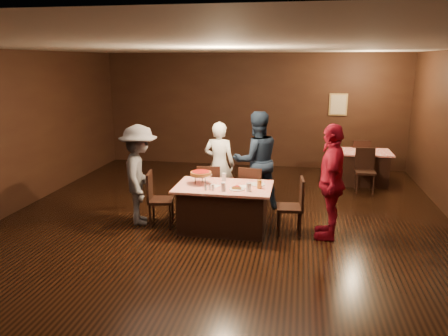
# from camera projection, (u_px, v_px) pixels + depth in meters

# --- Properties ---
(room) EXTENTS (10.00, 10.04, 3.02)m
(room) POSITION_uv_depth(u_px,v_px,m) (218.00, 105.00, 6.72)
(room) COLOR black
(room) RESTS_ON ground
(main_table) EXTENTS (1.60, 1.00, 0.77)m
(main_table) POSITION_uv_depth(u_px,v_px,m) (224.00, 208.00, 7.36)
(main_table) COLOR red
(main_table) RESTS_ON ground
(back_table) EXTENTS (1.30, 0.90, 0.77)m
(back_table) POSITION_uv_depth(u_px,v_px,m) (361.00, 167.00, 10.13)
(back_table) COLOR #BA0C0C
(back_table) RESTS_ON ground
(chair_far_left) EXTENTS (0.46, 0.46, 0.95)m
(chair_far_left) POSITION_uv_depth(u_px,v_px,m) (210.00, 189.00, 8.12)
(chair_far_left) COLOR black
(chair_far_left) RESTS_ON ground
(chair_far_right) EXTENTS (0.47, 0.47, 0.95)m
(chair_far_right) POSITION_uv_depth(u_px,v_px,m) (252.00, 191.00, 7.99)
(chair_far_right) COLOR black
(chair_far_right) RESTS_ON ground
(chair_end_left) EXTENTS (0.48, 0.48, 0.95)m
(chair_end_left) POSITION_uv_depth(u_px,v_px,m) (161.00, 199.00, 7.53)
(chair_end_left) COLOR black
(chair_end_left) RESTS_ON ground
(chair_end_right) EXTENTS (0.46, 0.46, 0.95)m
(chair_end_right) POSITION_uv_depth(u_px,v_px,m) (290.00, 206.00, 7.15)
(chair_end_right) COLOR black
(chair_end_right) RESTS_ON ground
(chair_back_near) EXTENTS (0.42, 0.42, 0.95)m
(chair_back_near) POSITION_uv_depth(u_px,v_px,m) (365.00, 171.00, 9.44)
(chair_back_near) COLOR black
(chair_back_near) RESTS_ON ground
(chair_back_far) EXTENTS (0.49, 0.49, 0.95)m
(chair_back_far) POSITION_uv_depth(u_px,v_px,m) (358.00, 158.00, 10.68)
(chair_back_far) COLOR black
(chair_back_far) RESTS_ON ground
(diner_white_jacket) EXTENTS (0.65, 0.47, 1.67)m
(diner_white_jacket) POSITION_uv_depth(u_px,v_px,m) (219.00, 164.00, 8.48)
(diner_white_jacket) COLOR white
(diner_white_jacket) RESTS_ON ground
(diner_navy_hoodie) EXTENTS (1.12, 1.02, 1.88)m
(diner_navy_hoodie) POSITION_uv_depth(u_px,v_px,m) (256.00, 161.00, 8.33)
(diner_navy_hoodie) COLOR #131F31
(diner_navy_hoodie) RESTS_ON ground
(diner_grey_knit) EXTENTS (0.96, 1.27, 1.75)m
(diner_grey_knit) POSITION_uv_depth(u_px,v_px,m) (140.00, 175.00, 7.55)
(diner_grey_knit) COLOR #4F4F54
(diner_grey_knit) RESTS_ON ground
(diner_red_shirt) EXTENTS (0.53, 1.12, 1.86)m
(diner_red_shirt) POSITION_uv_depth(u_px,v_px,m) (331.00, 182.00, 6.92)
(diner_red_shirt) COLOR #A31027
(diner_red_shirt) RESTS_ON ground
(pizza_stand) EXTENTS (0.38, 0.38, 0.22)m
(pizza_stand) POSITION_uv_depth(u_px,v_px,m) (201.00, 173.00, 7.34)
(pizza_stand) COLOR black
(pizza_stand) RESTS_ON main_table
(plate_with_slice) EXTENTS (0.25, 0.25, 0.06)m
(plate_with_slice) POSITION_uv_depth(u_px,v_px,m) (237.00, 188.00, 7.05)
(plate_with_slice) COLOR white
(plate_with_slice) RESTS_ON main_table
(plate_empty) EXTENTS (0.25, 0.25, 0.01)m
(plate_empty) POSITION_uv_depth(u_px,v_px,m) (257.00, 184.00, 7.32)
(plate_empty) COLOR white
(plate_empty) RESTS_ON main_table
(glass_front_left) EXTENTS (0.08, 0.08, 0.14)m
(glass_front_left) POSITION_uv_depth(u_px,v_px,m) (223.00, 187.00, 6.96)
(glass_front_left) COLOR silver
(glass_front_left) RESTS_ON main_table
(glass_front_right) EXTENTS (0.08, 0.08, 0.14)m
(glass_front_right) POSITION_uv_depth(u_px,v_px,m) (249.00, 187.00, 6.94)
(glass_front_right) COLOR silver
(glass_front_right) RESTS_ON main_table
(glass_amber) EXTENTS (0.08, 0.08, 0.14)m
(glass_amber) POSITION_uv_depth(u_px,v_px,m) (259.00, 184.00, 7.10)
(glass_amber) COLOR #BF7F26
(glass_amber) RESTS_ON main_table
(glass_back) EXTENTS (0.08, 0.08, 0.14)m
(glass_back) POSITION_uv_depth(u_px,v_px,m) (224.00, 177.00, 7.55)
(glass_back) COLOR silver
(glass_back) RESTS_ON main_table
(condiments) EXTENTS (0.17, 0.10, 0.09)m
(condiments) POSITION_uv_depth(u_px,v_px,m) (210.00, 187.00, 7.02)
(condiments) COLOR silver
(condiments) RESTS_ON main_table
(napkin_center) EXTENTS (0.19, 0.19, 0.01)m
(napkin_center) POSITION_uv_depth(u_px,v_px,m) (241.00, 186.00, 7.22)
(napkin_center) COLOR white
(napkin_center) RESTS_ON main_table
(napkin_left) EXTENTS (0.21, 0.21, 0.01)m
(napkin_left) POSITION_uv_depth(u_px,v_px,m) (214.00, 186.00, 7.25)
(napkin_left) COLOR white
(napkin_left) RESTS_ON main_table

